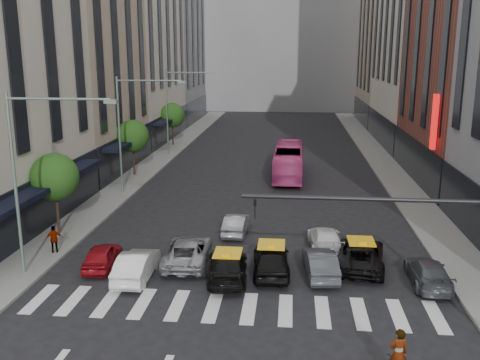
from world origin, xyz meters
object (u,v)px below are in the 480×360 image
(car_white_front, at_px, (137,265))
(pedestrian_far, at_px, (54,239))
(streetlamp_mid, at_px, (131,119))
(taxi_left, at_px, (228,266))
(streetlamp_far, at_px, (175,101))
(taxi_center, at_px, (271,259))
(car_red, at_px, (102,256))
(bus, at_px, (288,161))
(streetlamp_near, at_px, (32,161))

(car_white_front, relative_size, pedestrian_far, 2.75)
(streetlamp_mid, height_order, taxi_left, streetlamp_mid)
(streetlamp_far, bearing_deg, streetlamp_mid, -90.00)
(taxi_center, bearing_deg, streetlamp_mid, -55.37)
(streetlamp_mid, bearing_deg, car_white_front, -72.99)
(taxi_left, xyz_separation_m, pedestrian_far, (-9.92, 2.27, 0.24))
(car_red, xyz_separation_m, car_white_front, (2.20, -1.20, 0.07))
(bus, relative_size, pedestrian_far, 6.74)
(taxi_center, xyz_separation_m, bus, (0.65, 21.65, 0.68))
(streetlamp_near, distance_m, bus, 26.43)
(taxi_left, relative_size, taxi_center, 1.04)
(taxi_center, bearing_deg, streetlamp_near, 3.57)
(streetlamp_near, relative_size, car_white_front, 2.13)
(car_red, height_order, bus, bus)
(car_white_front, relative_size, taxi_center, 0.94)
(streetlamp_far, xyz_separation_m, car_red, (2.64, -30.64, -5.27))
(streetlamp_mid, xyz_separation_m, pedestrian_far, (-0.57, -13.21, -4.98))
(taxi_left, bearing_deg, car_white_front, -0.48)
(car_red, relative_size, taxi_left, 0.79)
(streetlamp_near, xyz_separation_m, taxi_center, (11.45, 1.42, -5.14))
(car_white_front, xyz_separation_m, taxi_left, (4.50, 0.35, -0.02))
(streetlamp_near, relative_size, taxi_center, 2.01)
(streetlamp_mid, xyz_separation_m, car_red, (2.64, -14.64, -5.27))
(taxi_left, distance_m, taxi_center, 2.29)
(car_white_front, bearing_deg, taxi_left, -176.39)
(streetlamp_far, relative_size, car_red, 2.44)
(streetlamp_near, height_order, car_white_front, streetlamp_near)
(taxi_left, bearing_deg, bus, -101.90)
(streetlamp_mid, distance_m, bus, 14.70)
(taxi_center, bearing_deg, bus, -95.21)
(streetlamp_far, xyz_separation_m, taxi_left, (9.35, -31.49, -5.23))
(car_white_front, bearing_deg, streetlamp_far, -82.22)
(streetlamp_far, distance_m, bus, 15.68)
(streetlamp_near, bearing_deg, taxi_center, 7.07)
(streetlamp_near, height_order, taxi_left, streetlamp_near)
(streetlamp_near, height_order, bus, streetlamp_near)
(car_white_front, bearing_deg, streetlamp_mid, -73.86)
(streetlamp_near, height_order, taxi_center, streetlamp_near)
(taxi_left, xyz_separation_m, taxi_center, (2.10, 0.90, 0.09))
(streetlamp_far, xyz_separation_m, bus, (12.09, -8.93, -4.46))
(streetlamp_far, bearing_deg, car_red, -85.07)
(car_white_front, height_order, taxi_left, car_white_front)
(taxi_left, relative_size, pedestrian_far, 3.02)
(streetlamp_mid, distance_m, streetlamp_far, 16.00)
(car_white_front, bearing_deg, car_red, -29.53)
(car_white_front, relative_size, bus, 0.41)
(taxi_left, relative_size, bus, 0.45)
(streetlamp_far, bearing_deg, streetlamp_near, -90.00)
(car_red, relative_size, taxi_center, 0.82)
(streetlamp_far, bearing_deg, bus, -36.44)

